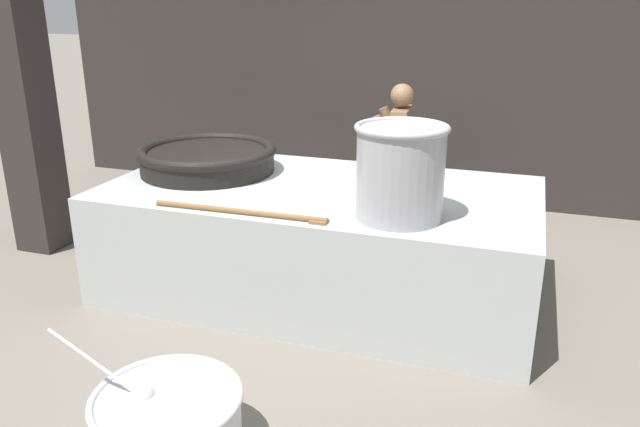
% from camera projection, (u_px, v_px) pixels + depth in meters
% --- Properties ---
extents(ground_plane, '(60.00, 60.00, 0.00)m').
position_uv_depth(ground_plane, '(320.00, 288.00, 5.34)').
color(ground_plane, slate).
extents(back_wall, '(8.83, 0.24, 3.45)m').
position_uv_depth(back_wall, '(398.00, 54.00, 7.34)').
color(back_wall, '#2D2826').
rests_on(back_wall, ground_plane).
extents(support_pillar, '(0.39, 0.39, 3.45)m').
position_uv_depth(support_pillar, '(20.00, 71.00, 5.69)').
color(support_pillar, '#2D2826').
rests_on(support_pillar, ground_plane).
extents(hearth_platform, '(3.46, 1.82, 0.91)m').
position_uv_depth(hearth_platform, '(320.00, 239.00, 5.19)').
color(hearth_platform, '#B2B7B7').
rests_on(hearth_platform, ground_plane).
extents(giant_wok_near, '(1.21, 1.21, 0.23)m').
position_uv_depth(giant_wok_near, '(207.00, 158.00, 5.45)').
color(giant_wok_near, black).
rests_on(giant_wok_near, hearth_platform).
extents(stock_pot, '(0.64, 0.64, 0.66)m').
position_uv_depth(stock_pot, '(400.00, 171.00, 4.24)').
color(stock_pot, '#9E9EA3').
rests_on(stock_pot, hearth_platform).
extents(stirring_paddle, '(1.31, 0.10, 0.04)m').
position_uv_depth(stirring_paddle, '(247.00, 212.00, 4.40)').
color(stirring_paddle, brown).
rests_on(stirring_paddle, hearth_platform).
extents(cook, '(0.39, 0.59, 1.59)m').
position_uv_depth(cook, '(398.00, 159.00, 6.09)').
color(cook, brown).
rests_on(cook, ground_plane).
extents(prep_bowl_vegetables, '(1.05, 0.81, 0.72)m').
position_uv_depth(prep_bowl_vegetables, '(169.00, 422.00, 3.33)').
color(prep_bowl_vegetables, silver).
rests_on(prep_bowl_vegetables, ground_plane).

